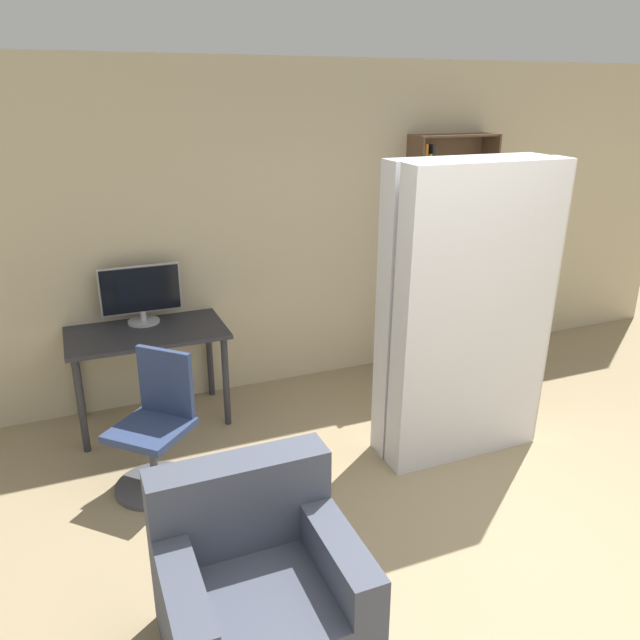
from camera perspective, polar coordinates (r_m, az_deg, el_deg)
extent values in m
plane|color=#9E8966|center=(3.60, 19.19, -23.74)|extent=(16.00, 16.00, 0.00)
cube|color=#C6B793|center=(5.36, -0.93, 8.41)|extent=(8.00, 0.06, 2.70)
cube|color=#2D2D33|center=(4.85, -15.59, -1.15)|extent=(1.16, 0.67, 0.03)
cylinder|color=#2D2D33|center=(4.72, -21.00, -7.36)|extent=(0.05, 0.05, 0.72)
cylinder|color=#2D2D33|center=(4.83, -8.59, -5.58)|extent=(0.05, 0.05, 0.72)
cylinder|color=#2D2D33|center=(5.22, -21.28, -4.75)|extent=(0.05, 0.05, 0.72)
cylinder|color=#2D2D33|center=(5.31, -10.06, -3.20)|extent=(0.05, 0.05, 0.72)
cylinder|color=#B7B7BC|center=(5.02, -15.80, -0.13)|extent=(0.24, 0.24, 0.02)
cylinder|color=#B7B7BC|center=(5.01, -15.85, 0.39)|extent=(0.04, 0.04, 0.08)
cube|color=#B7B7BC|center=(4.95, -16.09, 2.72)|extent=(0.61, 0.02, 0.37)
cube|color=black|center=(4.94, -16.08, 2.70)|extent=(0.58, 0.03, 0.35)
cylinder|color=#4C4C51|center=(4.35, -14.77, -14.40)|extent=(0.52, 0.52, 0.03)
cylinder|color=#4C4C51|center=(4.25, -15.01, -12.16)|extent=(0.05, 0.05, 0.37)
cube|color=navy|center=(4.14, -15.27, -9.69)|extent=(0.62, 0.62, 0.05)
cube|color=navy|center=(4.17, -13.94, -5.49)|extent=(0.31, 0.31, 0.45)
cube|color=brown|center=(5.67, 8.23, 5.73)|extent=(0.02, 0.27, 2.10)
cube|color=brown|center=(6.09, 14.54, 6.28)|extent=(0.02, 0.27, 2.10)
cube|color=brown|center=(5.98, 10.82, 6.31)|extent=(0.79, 0.02, 2.10)
cube|color=brown|center=(6.20, 10.84, -3.33)|extent=(0.75, 0.24, 0.02)
cube|color=brown|center=(6.05, 11.09, 0.29)|extent=(0.75, 0.24, 0.02)
cube|color=brown|center=(5.93, 11.36, 4.08)|extent=(0.75, 0.24, 0.02)
cube|color=brown|center=(5.83, 11.64, 8.01)|extent=(0.75, 0.24, 0.02)
cube|color=brown|center=(5.76, 11.93, 12.05)|extent=(0.75, 0.24, 0.02)
cube|color=brown|center=(5.72, 12.23, 16.17)|extent=(0.75, 0.24, 0.02)
cube|color=#7A2D84|center=(5.96, 8.12, -2.57)|extent=(0.03, 0.16, 0.28)
cube|color=#7A2D84|center=(5.96, 8.46, -2.40)|extent=(0.04, 0.13, 0.32)
cube|color=#1E4C9E|center=(5.99, 8.66, -2.19)|extent=(0.03, 0.20, 0.34)
cube|color=#1E4C9E|center=(6.03, 8.83, -2.28)|extent=(0.02, 0.18, 0.30)
cube|color=#232328|center=(6.04, 9.20, -2.18)|extent=(0.04, 0.18, 0.31)
cube|color=#232328|center=(6.03, 9.72, -2.46)|extent=(0.02, 0.16, 0.27)
cube|color=red|center=(5.82, 8.26, 1.14)|extent=(0.02, 0.19, 0.27)
cube|color=orange|center=(5.86, 8.47, 1.14)|extent=(0.03, 0.18, 0.25)
cube|color=teal|center=(5.88, 8.70, 1.29)|extent=(0.03, 0.19, 0.26)
cube|color=teal|center=(5.87, 9.14, 1.51)|extent=(0.03, 0.18, 0.31)
cube|color=teal|center=(5.89, 9.39, 1.47)|extent=(0.02, 0.18, 0.30)
cube|color=orange|center=(5.69, 8.56, 5.43)|extent=(0.03, 0.16, 0.33)
cube|color=#1E4C9E|center=(5.68, 8.95, 5.45)|extent=(0.02, 0.14, 0.35)
cube|color=#1E4C9E|center=(5.74, 9.05, 5.67)|extent=(0.04, 0.16, 0.36)
cube|color=#232328|center=(5.73, 9.55, 5.11)|extent=(0.02, 0.17, 0.26)
cube|color=#232328|center=(5.76, 9.68, 5.62)|extent=(0.03, 0.19, 0.35)
cube|color=brown|center=(5.80, 9.81, 5.18)|extent=(0.02, 0.15, 0.25)
cube|color=#1E4C9E|center=(5.79, 10.21, 5.32)|extent=(0.02, 0.20, 0.28)
cube|color=teal|center=(5.80, 10.55, 5.25)|extent=(0.03, 0.17, 0.27)
cube|color=orange|center=(5.81, 10.95, 5.27)|extent=(0.02, 0.15, 0.27)
cube|color=#287A38|center=(5.62, 8.65, 9.64)|extent=(0.03, 0.20, 0.34)
cube|color=brown|center=(5.63, 8.98, 9.31)|extent=(0.02, 0.16, 0.28)
cube|color=#232328|center=(5.67, 9.24, 9.47)|extent=(0.04, 0.17, 0.30)
cube|color=brown|center=(5.68, 9.70, 9.66)|extent=(0.04, 0.20, 0.34)
cube|color=#7A2D84|center=(5.67, 10.31, 9.38)|extent=(0.03, 0.15, 0.30)
cube|color=gold|center=(5.69, 10.57, 9.20)|extent=(0.03, 0.13, 0.26)
cube|color=teal|center=(5.77, 10.49, 9.66)|extent=(0.03, 0.14, 0.32)
cube|color=teal|center=(5.74, 11.12, 9.20)|extent=(0.04, 0.19, 0.24)
cube|color=#232328|center=(5.74, 11.64, 9.67)|extent=(0.04, 0.14, 0.35)
cube|color=teal|center=(5.55, 9.01, 13.72)|extent=(0.03, 0.13, 0.32)
cube|color=orange|center=(5.57, 9.30, 13.86)|extent=(0.03, 0.14, 0.35)
cube|color=gold|center=(5.59, 9.51, 13.44)|extent=(0.02, 0.20, 0.27)
cube|color=#232328|center=(5.59, 9.81, 13.82)|extent=(0.02, 0.18, 0.34)
cube|color=silver|center=(4.25, 13.99, 0.14)|extent=(1.15, 0.25, 2.05)
cube|color=beige|center=(4.60, 19.73, 1.05)|extent=(0.01, 0.25, 2.01)
cube|color=silver|center=(4.42, 12.24, 1.07)|extent=(1.15, 0.22, 2.05)
cube|color=beige|center=(4.76, 17.91, 1.89)|extent=(0.01, 0.22, 2.01)
cube|color=#474C5B|center=(3.12, -5.33, -25.57)|extent=(0.85, 0.80, 0.40)
cube|color=#474C5B|center=(3.07, -7.34, -16.17)|extent=(0.85, 0.20, 0.45)
cube|color=#474C5B|center=(2.87, -12.68, -22.80)|extent=(0.16, 0.80, 0.20)
cube|color=#474C5B|center=(3.01, 1.16, -19.86)|extent=(0.16, 0.80, 0.20)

